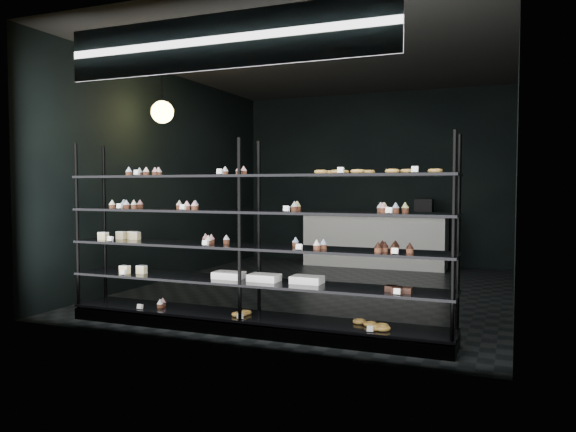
% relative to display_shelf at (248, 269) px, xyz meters
% --- Properties ---
extents(room, '(5.01, 6.01, 3.20)m').
position_rel_display_shelf_xyz_m(room, '(-0.04, 2.45, 0.97)').
color(room, black).
rests_on(room, ground).
extents(display_shelf, '(4.00, 0.50, 1.91)m').
position_rel_display_shelf_xyz_m(display_shelf, '(0.00, 0.00, 0.00)').
color(display_shelf, black).
rests_on(display_shelf, room).
extents(signage, '(3.30, 0.05, 0.50)m').
position_rel_display_shelf_xyz_m(signage, '(-0.04, -0.48, 2.12)').
color(signage, '#0E0E46').
rests_on(signage, room).
extents(pendant_lamp, '(0.30, 0.30, 0.88)m').
position_rel_display_shelf_xyz_m(pendant_lamp, '(-1.97, 1.43, 1.82)').
color(pendant_lamp, black).
rests_on(pendant_lamp, room).
extents(service_counter, '(2.63, 0.65, 1.23)m').
position_rel_display_shelf_xyz_m(service_counter, '(0.14, 4.95, -0.13)').
color(service_counter, silver).
rests_on(service_counter, room).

